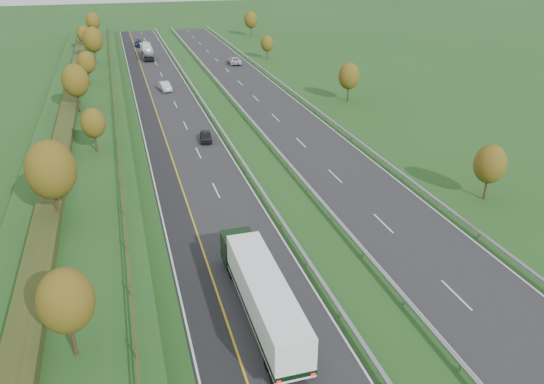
{
  "coord_description": "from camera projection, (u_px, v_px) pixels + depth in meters",
  "views": [
    {
      "loc": [
        -7.69,
        -17.06,
        24.24
      ],
      "look_at": [
        5.68,
        28.42,
        2.2
      ],
      "focal_mm": 35.0,
      "sensor_mm": 36.0,
      "label": 1
    }
  ],
  "objects": [
    {
      "name": "embankment_left",
      "position": [
        84.0,
        126.0,
        75.48
      ],
      "size": [
        12.0,
        200.0,
        2.0
      ],
      "primitive_type": "cube",
      "color": "#1E4C1B",
      "rests_on": "ground"
    },
    {
      "name": "ground",
      "position": [
        236.0,
        130.0,
        76.92
      ],
      "size": [
        400.0,
        400.0,
        0.0
      ],
      "primitive_type": "plane",
      "color": "#1E4C1B",
      "rests_on": "ground"
    },
    {
      "name": "road_tanker",
      "position": [
        147.0,
        50.0,
        125.43
      ],
      "size": [
        2.4,
        11.22,
        3.46
      ],
      "color": "silver",
      "rests_on": "near_carriageway"
    },
    {
      "name": "near_carriageway",
      "position": [
        176.0,
        124.0,
        79.22
      ],
      "size": [
        10.5,
        200.0,
        0.04
      ],
      "primitive_type": "cube",
      "color": "#232326",
      "rests_on": "ground"
    },
    {
      "name": "lane_markings",
      "position": [
        218.0,
        121.0,
        80.74
      ],
      "size": [
        26.75,
        200.0,
        0.01
      ],
      "color": "silver",
      "rests_on": "near_carriageway"
    },
    {
      "name": "car_oncoming",
      "position": [
        235.0,
        60.0,
        119.4
      ],
      "size": [
        3.14,
        5.88,
        1.57
      ],
      "primitive_type": "imported",
      "rotation": [
        0.0,
        0.0,
        3.05
      ],
      "color": "silver",
      "rests_on": "far_carriageway"
    },
    {
      "name": "car_dark_near",
      "position": [
        206.0,
        136.0,
        72.12
      ],
      "size": [
        2.04,
        4.05,
        1.32
      ],
      "primitive_type": "imported",
      "rotation": [
        0.0,
        0.0,
        -0.13
      ],
      "color": "black",
      "rests_on": "near_carriageway"
    },
    {
      "name": "box_lorry",
      "position": [
        261.0,
        292.0,
        36.93
      ],
      "size": [
        2.58,
        16.28,
        4.06
      ],
      "color": "black",
      "rests_on": "near_carriageway"
    },
    {
      "name": "median_barrier_far",
      "position": [
        246.0,
        115.0,
        81.73
      ],
      "size": [
        0.32,
        200.0,
        0.71
      ],
      "color": "#909398",
      "rests_on": "ground"
    },
    {
      "name": "fence_left",
      "position": [
        115.0,
        112.0,
        75.55
      ],
      "size": [
        0.12,
        189.06,
        1.2
      ],
      "color": "#422B19",
      "rests_on": "embankment_left"
    },
    {
      "name": "median_barrier_near",
      "position": [
        214.0,
        117.0,
        80.43
      ],
      "size": [
        0.32,
        200.0,
        0.71
      ],
      "color": "#909398",
      "rests_on": "ground"
    },
    {
      "name": "outer_barrier_far",
      "position": [
        316.0,
        109.0,
        84.67
      ],
      "size": [
        0.32,
        200.0,
        0.71
      ],
      "color": "#909398",
      "rests_on": "ground"
    },
    {
      "name": "trees_far",
      "position": [
        301.0,
        52.0,
        110.47
      ],
      "size": [
        8.45,
        118.6,
        7.12
      ],
      "color": "#2D2116",
      "rests_on": "ground"
    },
    {
      "name": "car_silver_mid",
      "position": [
        165.0,
        86.0,
        97.4
      ],
      "size": [
        2.34,
        5.03,
        1.6
      ],
      "primitive_type": "imported",
      "rotation": [
        0.0,
        0.0,
        0.14
      ],
      "color": "silver",
      "rests_on": "near_carriageway"
    },
    {
      "name": "hard_shoulder",
      "position": [
        151.0,
        127.0,
        78.26
      ],
      "size": [
        3.0,
        200.0,
        0.04
      ],
      "primitive_type": "cube",
      "color": "black",
      "rests_on": "ground"
    },
    {
      "name": "car_small_far",
      "position": [
        139.0,
        43.0,
        140.63
      ],
      "size": [
        2.14,
        5.08,
        1.46
      ],
      "primitive_type": "imported",
      "rotation": [
        0.0,
        0.0,
        -0.02
      ],
      "color": "#141F3F",
      "rests_on": "near_carriageway"
    },
    {
      "name": "trees_left",
      "position": [
        80.0,
        94.0,
        70.38
      ],
      "size": [
        6.64,
        164.3,
        7.66
      ],
      "color": "#2D2116",
      "rests_on": "embankment_left"
    },
    {
      "name": "far_carriageway",
      "position": [
        281.0,
        115.0,
        83.44
      ],
      "size": [
        10.5,
        200.0,
        0.04
      ],
      "primitive_type": "cube",
      "color": "#232326",
      "rests_on": "ground"
    },
    {
      "name": "hedge_left",
      "position": [
        67.0,
        116.0,
        74.32
      ],
      "size": [
        2.2,
        180.0,
        1.1
      ],
      "primitive_type": "cube",
      "color": "#2B3A17",
      "rests_on": "embankment_left"
    }
  ]
}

